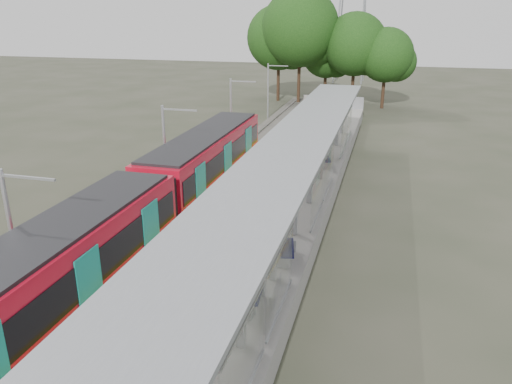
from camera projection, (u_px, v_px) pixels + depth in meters
trackbed at (204, 194)px, 29.07m from camera, size 3.00×70.00×0.24m
platform at (279, 195)px, 27.84m from camera, size 6.00×50.00×1.00m
tactile_strip at (235, 182)px, 28.29m from camera, size 0.60×50.00×0.02m
end_fence at (333, 102)px, 50.12m from camera, size 6.00×0.10×1.20m
train at (151, 202)px, 22.50m from camera, size 2.74×27.60×3.62m
canopy at (296, 150)px, 22.72m from camera, size 3.27×38.00×3.66m
tree_cluster at (317, 39)px, 55.93m from camera, size 18.95×9.79×12.78m
catenary_masts at (166, 150)px, 27.63m from camera, size 2.08×48.16×5.40m
bench_near at (252, 291)px, 16.34m from camera, size 0.58×1.47×0.98m
bench_mid at (285, 245)px, 19.32m from camera, size 0.86×1.76×1.15m
bench_far at (324, 157)px, 31.10m from camera, size 0.94×1.74×1.14m
info_pillar_far at (319, 144)px, 33.42m from camera, size 0.40×0.40×1.79m
litter_bin at (246, 303)px, 15.65m from camera, size 0.65×0.65×1.01m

